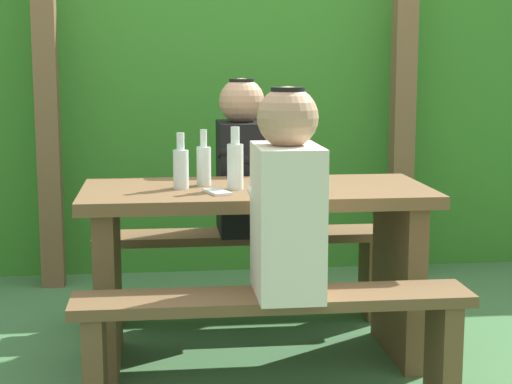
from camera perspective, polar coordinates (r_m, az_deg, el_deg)
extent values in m
plane|color=#3F6B40|center=(3.56, 0.00, -11.34)|extent=(12.00, 12.00, 0.00)
cube|color=#337725|center=(5.12, -2.31, 5.04)|extent=(6.40, 0.60, 1.75)
cube|color=brown|center=(4.62, -14.11, 6.94)|extent=(0.12, 0.12, 2.18)
cube|color=brown|center=(4.78, 10.02, 7.15)|extent=(0.12, 0.12, 2.18)
cube|color=brown|center=(3.38, 0.00, -0.09)|extent=(1.40, 0.64, 0.05)
cube|color=brown|center=(3.44, -10.03, -6.27)|extent=(0.08, 0.54, 0.68)
cube|color=brown|center=(3.57, 9.65, -5.68)|extent=(0.08, 0.54, 0.68)
cube|color=brown|center=(2.94, 1.19, -7.34)|extent=(1.40, 0.24, 0.04)
cube|color=brown|center=(2.99, -10.93, -11.60)|extent=(0.07, 0.22, 0.39)
cube|color=brown|center=(3.14, 12.64, -10.59)|extent=(0.07, 0.22, 0.39)
cube|color=brown|center=(3.94, -0.88, -3.02)|extent=(1.40, 0.24, 0.04)
cube|color=brown|center=(3.98, -9.83, -6.24)|extent=(0.07, 0.22, 0.39)
cube|color=brown|center=(4.10, 7.82, -5.74)|extent=(0.07, 0.22, 0.39)
cube|color=silver|center=(2.87, 2.13, -1.95)|extent=(0.22, 0.34, 0.52)
sphere|color=tan|center=(2.83, 2.18, 5.11)|extent=(0.21, 0.21, 0.21)
cylinder|color=black|center=(2.82, 2.19, 6.92)|extent=(0.12, 0.12, 0.02)
cylinder|color=silver|center=(2.99, 1.74, 0.52)|extent=(0.25, 0.07, 0.15)
cube|color=black|center=(3.89, -0.96, 1.01)|extent=(0.22, 0.34, 0.52)
sphere|color=tan|center=(3.86, -0.98, 6.22)|extent=(0.21, 0.21, 0.21)
cylinder|color=black|center=(3.86, -0.98, 7.55)|extent=(0.12, 0.12, 0.02)
cylinder|color=black|center=(3.74, -0.76, 2.28)|extent=(0.25, 0.07, 0.15)
cylinder|color=silver|center=(3.46, 1.46, 1.21)|extent=(0.07, 0.07, 0.08)
cylinder|color=silver|center=(3.42, -3.59, 1.77)|extent=(0.06, 0.06, 0.16)
cylinder|color=silver|center=(3.40, -3.60, 3.69)|extent=(0.03, 0.03, 0.07)
cylinder|color=silver|center=(3.31, -1.43, 1.73)|extent=(0.07, 0.07, 0.18)
cylinder|color=silver|center=(3.30, -1.43, 3.88)|extent=(0.04, 0.04, 0.07)
cylinder|color=silver|center=(3.35, -5.15, 1.56)|extent=(0.06, 0.06, 0.15)
cylinder|color=silver|center=(3.33, -5.18, 3.47)|extent=(0.03, 0.03, 0.07)
cube|color=silver|center=(3.23, -2.66, 0.01)|extent=(0.11, 0.15, 0.01)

